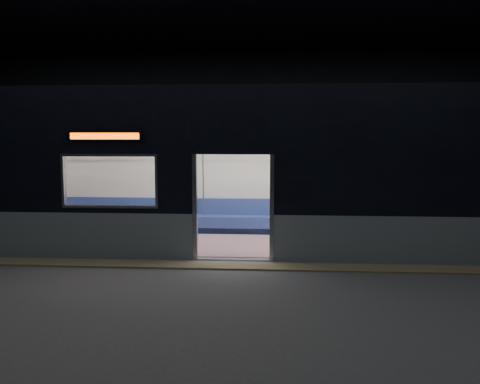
# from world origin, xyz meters

# --- Properties ---
(station_floor) EXTENTS (24.00, 14.00, 0.01)m
(station_floor) POSITION_xyz_m (0.00, 0.00, -0.01)
(station_floor) COLOR #47494C
(station_floor) RESTS_ON ground
(station_envelope) EXTENTS (24.00, 14.00, 5.00)m
(station_envelope) POSITION_xyz_m (0.00, 0.00, 3.66)
(station_envelope) COLOR black
(station_envelope) RESTS_ON station_floor
(tactile_strip) EXTENTS (22.80, 0.50, 0.03)m
(tactile_strip) POSITION_xyz_m (0.00, 0.55, 0.01)
(tactile_strip) COLOR #8C7F59
(tactile_strip) RESTS_ON station_floor
(metro_car) EXTENTS (18.00, 3.04, 3.35)m
(metro_car) POSITION_xyz_m (-0.00, 2.54, 1.85)
(metro_car) COLOR gray
(metro_car) RESTS_ON station_floor
(passenger) EXTENTS (0.36, 0.63, 1.30)m
(passenger) POSITION_xyz_m (2.12, 3.55, 0.77)
(passenger) COLOR black
(passenger) RESTS_ON metro_car
(handbag) EXTENTS (0.24, 0.20, 0.12)m
(handbag) POSITION_xyz_m (2.11, 3.34, 0.65)
(handbag) COLOR black
(handbag) RESTS_ON passenger
(transit_map) EXTENTS (1.03, 0.03, 0.67)m
(transit_map) POSITION_xyz_m (3.14, 3.85, 1.48)
(transit_map) COLOR white
(transit_map) RESTS_ON metro_car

